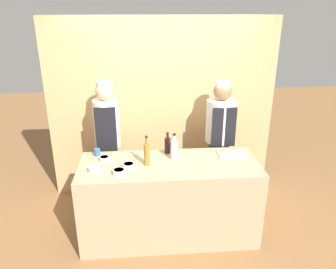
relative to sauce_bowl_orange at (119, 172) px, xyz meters
The scene contains 14 objects.
ground_plane 1.10m from the sauce_bowl_orange, 20.65° to the left, with size 14.00×14.00×0.00m, color olive.
cabinet_wall 1.43m from the sauce_bowl_orange, 67.91° to the left, with size 3.02×0.18×2.40m.
counter 0.75m from the sauce_bowl_orange, 20.65° to the left, with size 1.96×0.76×0.91m.
sauce_bowl_orange is the anchor object (origin of this frame).
sauce_bowl_brown 0.39m from the sauce_bowl_orange, 117.44° to the left, with size 0.11×0.11×0.04m.
sauce_bowl_green 0.27m from the sauce_bowl_orange, 159.55° to the left, with size 0.13×0.13×0.05m.
sauce_bowl_purple 0.16m from the sauce_bowl_orange, 54.50° to the left, with size 0.13×0.13×0.05m.
cutting_board 1.31m from the sauce_bowl_orange, 15.58° to the left, with size 0.31×0.19×0.02m.
bottle_wine 0.72m from the sauce_bowl_orange, 42.13° to the left, with size 0.07×0.07×0.25m.
bottle_vinegar 0.36m from the sauce_bowl_orange, 33.77° to the left, with size 0.06×0.06×0.33m.
bottle_clear 0.68m from the sauce_bowl_orange, 28.05° to the left, with size 0.08×0.08×0.30m.
cup_blue 0.55m from the sauce_bowl_orange, 119.55° to the left, with size 0.07×0.07×0.08m.
chef_left 0.88m from the sauce_bowl_orange, 102.05° to the left, with size 0.31×0.31×1.68m.
chef_right 1.51m from the sauce_bowl_orange, 34.70° to the left, with size 0.37×0.37×1.65m.
Camera 1 is at (-0.28, -3.17, 2.51)m, focal length 35.00 mm.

